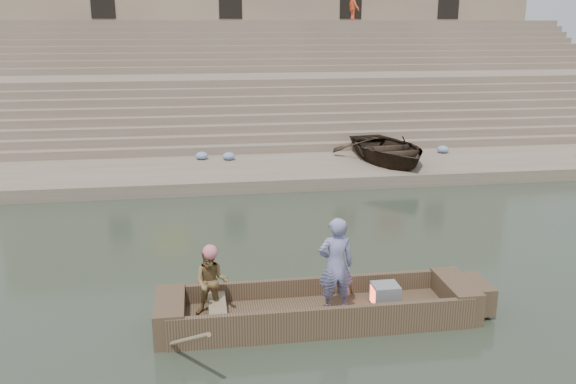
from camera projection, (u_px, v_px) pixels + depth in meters
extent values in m
plane|color=#2C3628|center=(394.00, 264.00, 13.19)|extent=(120.00, 120.00, 0.00)
cube|color=gray|center=(320.00, 170.00, 20.75)|extent=(32.00, 4.00, 0.40)
cube|color=gray|center=(288.00, 106.00, 27.56)|extent=(32.00, 3.00, 2.80)
cube|color=gray|center=(269.00, 68.00, 33.90)|extent=(32.00, 3.00, 5.20)
cube|color=gray|center=(308.00, 152.00, 22.85)|extent=(32.00, 0.50, 0.70)
cube|color=gray|center=(306.00, 146.00, 23.28)|extent=(32.00, 0.50, 1.00)
cube|color=gray|center=(304.00, 140.00, 23.72)|extent=(32.00, 0.50, 1.30)
cube|color=gray|center=(302.00, 134.00, 24.15)|extent=(32.00, 0.50, 1.60)
cube|color=gray|center=(300.00, 128.00, 24.59)|extent=(32.00, 0.50, 1.90)
cube|color=gray|center=(298.00, 122.00, 25.02)|extent=(32.00, 0.50, 2.20)
cube|color=gray|center=(296.00, 117.00, 25.46)|extent=(32.00, 0.50, 2.50)
cube|color=gray|center=(294.00, 112.00, 25.89)|extent=(32.00, 0.50, 2.80)
cube|color=gray|center=(282.00, 98.00, 29.18)|extent=(32.00, 0.50, 3.10)
cube|color=gray|center=(281.00, 94.00, 29.62)|extent=(32.00, 0.50, 3.40)
cube|color=gray|center=(279.00, 90.00, 30.05)|extent=(32.00, 0.50, 3.70)
cube|color=gray|center=(278.00, 86.00, 30.49)|extent=(32.00, 0.50, 4.00)
cube|color=gray|center=(277.00, 82.00, 30.93)|extent=(32.00, 0.50, 4.30)
cube|color=gray|center=(276.00, 78.00, 31.36)|extent=(32.00, 0.50, 4.60)
cube|color=gray|center=(274.00, 74.00, 31.80)|extent=(32.00, 0.50, 4.90)
cube|color=gray|center=(273.00, 71.00, 32.23)|extent=(32.00, 0.50, 5.20)
cube|color=#9C8A69|center=(261.00, 14.00, 36.89)|extent=(32.00, 5.00, 11.20)
cube|color=brown|center=(318.00, 316.00, 10.62)|extent=(5.00, 1.30, 0.22)
cube|color=brown|center=(325.00, 324.00, 9.98)|extent=(5.20, 0.12, 0.56)
cube|color=brown|center=(311.00, 292.00, 11.16)|extent=(5.20, 0.12, 0.56)
cube|color=brown|center=(170.00, 316.00, 10.20)|extent=(0.50, 1.30, 0.60)
cube|color=brown|center=(456.00, 296.00, 10.94)|extent=(0.50, 1.30, 0.60)
cube|color=brown|center=(476.00, 294.00, 10.99)|extent=(0.35, 0.90, 0.50)
cube|color=#937A5B|center=(217.00, 307.00, 10.29)|extent=(0.30, 1.20, 0.08)
cylinder|color=#937A5B|center=(178.00, 342.00, 9.36)|extent=(1.03, 2.10, 1.36)
sphere|color=#D46977|center=(210.00, 252.00, 10.12)|extent=(0.26, 0.26, 0.26)
imported|color=navy|center=(336.00, 265.00, 10.32)|extent=(0.64, 0.43, 1.72)
imported|color=#2A7F36|center=(211.00, 282.00, 10.26)|extent=(0.66, 0.56, 1.21)
cube|color=slate|center=(385.00, 295.00, 10.71)|extent=(0.46, 0.42, 0.40)
cube|color=#E5593F|center=(374.00, 296.00, 10.68)|extent=(0.04, 0.34, 0.32)
imported|color=#2D2116|center=(388.00, 149.00, 20.99)|extent=(3.60, 4.66, 0.89)
imported|color=#BA3D1F|center=(354.00, 6.00, 33.71)|extent=(0.81, 1.15, 1.61)
ellipsoid|color=#3F5999|center=(412.00, 154.00, 21.66)|extent=(0.44, 0.44, 0.26)
ellipsoid|color=#3F5999|center=(443.00, 149.00, 22.47)|extent=(0.44, 0.44, 0.26)
ellipsoid|color=#3F5999|center=(229.00, 156.00, 21.32)|extent=(0.44, 0.44, 0.26)
ellipsoid|color=#3F5999|center=(202.00, 156.00, 21.40)|extent=(0.44, 0.44, 0.26)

